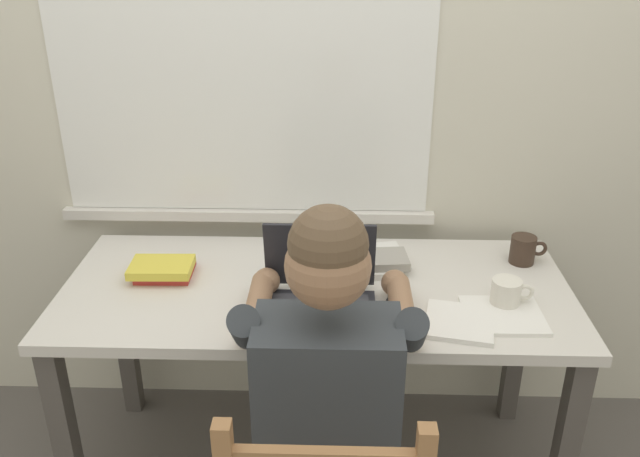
# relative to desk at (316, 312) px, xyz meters

# --- Properties ---
(back_wall) EXTENTS (6.00, 0.08, 2.60)m
(back_wall) POSITION_rel_desk_xyz_m (-0.01, 0.42, 0.66)
(back_wall) COLOR beige
(back_wall) RESTS_ON ground
(desk) EXTENTS (1.57, 0.68, 0.73)m
(desk) POSITION_rel_desk_xyz_m (0.00, 0.00, 0.00)
(desk) COLOR beige
(desk) RESTS_ON ground
(seated_person) EXTENTS (0.50, 0.60, 1.23)m
(seated_person) POSITION_rel_desk_xyz_m (0.05, -0.42, 0.03)
(seated_person) COLOR #33383D
(seated_person) RESTS_ON ground
(laptop) EXTENTS (0.33, 0.28, 0.23)m
(laptop) POSITION_rel_desk_xyz_m (0.01, -0.11, 0.15)
(laptop) COLOR #232328
(laptop) RESTS_ON desk
(computer_mouse) EXTENTS (0.06, 0.10, 0.03)m
(computer_mouse) POSITION_rel_desk_xyz_m (0.23, -0.13, 0.11)
(computer_mouse) COLOR black
(computer_mouse) RESTS_ON desk
(coffee_mug_white) EXTENTS (0.12, 0.09, 0.09)m
(coffee_mug_white) POSITION_rel_desk_xyz_m (0.56, -0.10, 0.14)
(coffee_mug_white) COLOR silver
(coffee_mug_white) RESTS_ON desk
(coffee_mug_dark) EXTENTS (0.12, 0.08, 0.09)m
(coffee_mug_dark) POSITION_rel_desk_xyz_m (0.67, 0.18, 0.14)
(coffee_mug_dark) COLOR #38281E
(coffee_mug_dark) RESTS_ON desk
(book_stack_main) EXTENTS (0.20, 0.16, 0.05)m
(book_stack_main) POSITION_rel_desk_xyz_m (-0.49, 0.05, 0.12)
(book_stack_main) COLOR #BC332D
(book_stack_main) RESTS_ON desk
(book_stack_side) EXTENTS (0.22, 0.16, 0.05)m
(book_stack_side) POSITION_rel_desk_xyz_m (0.18, 0.11, 0.12)
(book_stack_side) COLOR white
(book_stack_side) RESTS_ON desk
(paper_pile_near_laptop) EXTENTS (0.23, 0.20, 0.01)m
(paper_pile_near_laptop) POSITION_rel_desk_xyz_m (0.54, -0.16, 0.10)
(paper_pile_near_laptop) COLOR white
(paper_pile_near_laptop) RESTS_ON desk
(paper_pile_back_corner) EXTENTS (0.22, 0.23, 0.01)m
(paper_pile_back_corner) POSITION_rel_desk_xyz_m (0.19, 0.19, 0.10)
(paper_pile_back_corner) COLOR white
(paper_pile_back_corner) RESTS_ON desk
(paper_pile_side) EXTENTS (0.22, 0.23, 0.02)m
(paper_pile_side) POSITION_rel_desk_xyz_m (0.41, -0.20, 0.10)
(paper_pile_side) COLOR white
(paper_pile_side) RESTS_ON desk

